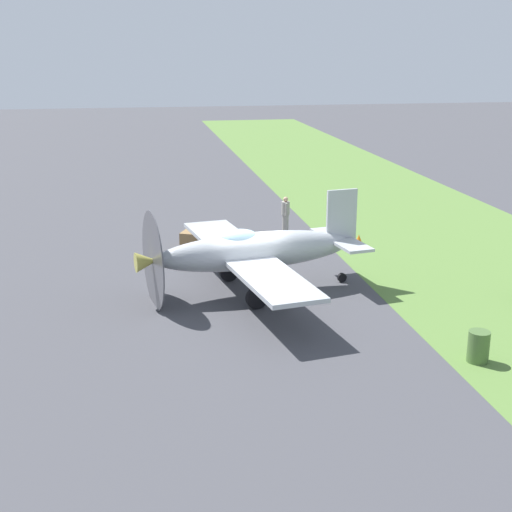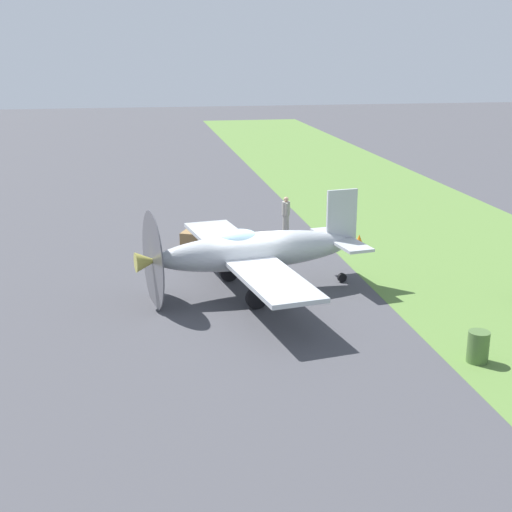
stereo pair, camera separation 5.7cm
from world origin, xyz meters
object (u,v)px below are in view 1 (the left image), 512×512
(fuel_drum, at_px, (478,347))
(supply_crate, at_px, (193,239))
(airplane_lead, at_px, (252,251))
(runway_marker_cone, at_px, (359,239))
(ground_crew_mechanic, at_px, (285,214))

(fuel_drum, distance_m, supply_crate, 14.90)
(airplane_lead, bearing_deg, runway_marker_cone, -55.88)
(supply_crate, bearing_deg, airplane_lead, -166.97)
(runway_marker_cone, bearing_deg, airplane_lead, 133.66)
(ground_crew_mechanic, height_order, fuel_drum, ground_crew_mechanic)
(airplane_lead, distance_m, supply_crate, 6.81)
(fuel_drum, distance_m, runway_marker_cone, 12.28)
(supply_crate, height_order, runway_marker_cone, supply_crate)
(airplane_lead, distance_m, runway_marker_cone, 8.08)
(ground_crew_mechanic, bearing_deg, fuel_drum, 13.10)
(ground_crew_mechanic, bearing_deg, runway_marker_cone, 52.90)
(supply_crate, bearing_deg, ground_crew_mechanic, -72.11)
(supply_crate, bearing_deg, runway_marker_cone, -97.98)
(fuel_drum, bearing_deg, runway_marker_cone, -2.51)
(airplane_lead, bearing_deg, fuel_drum, -151.84)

